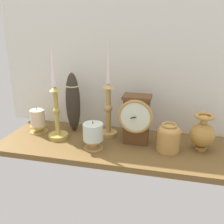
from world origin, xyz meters
TOP-DOWN VIEW (x-y plane):
  - ground_plane at (0.00, 0.00)cm, footprint 100.00×36.00cm
  - back_wall at (0.00, 18.50)cm, footprint 120.00×2.00cm
  - mantel_clock at (8.10, 2.66)cm, footprint 14.47×10.57cm
  - candlestick_tall_left at (-26.23, -0.90)cm, footprint 8.77×8.77cm
  - candlestick_tall_center at (-5.06, 7.03)cm, footprint 7.87×7.87cm
  - brass_vase_bulbous at (34.79, 2.29)cm, footprint 9.88×9.88cm
  - brass_vase_jar at (21.82, -1.38)cm, footprint 9.38×9.38cm
  - pillar_candle_front at (-8.01, -6.57)cm, footprint 8.20×8.20cm
  - pillar_candle_near_clock at (-38.25, 3.39)cm, footprint 8.39×8.39cm
  - tall_ceramic_vase at (-22.49, 8.96)cm, footprint 6.66×6.66cm

SIDE VIEW (x-z plane):
  - ground_plane at x=0.00cm, z-range -2.40..0.00cm
  - pillar_candle_near_clock at x=-38.25cm, z-range -0.53..11.51cm
  - brass_vase_jar at x=21.82cm, z-range 0.19..11.65cm
  - pillar_candle_front at x=-8.01cm, z-range 0.17..12.13cm
  - brass_vase_bulbous at x=34.79cm, z-range -0.48..14.65cm
  - mantel_clock at x=8.10cm, z-range 0.56..21.40cm
  - candlestick_tall_left at x=-26.23cm, z-range -6.77..34.60cm
  - candlestick_tall_center at x=-5.06cm, z-range -7.70..35.69cm
  - tall_ceramic_vase at x=-22.49cm, z-range 0.15..28.07cm
  - back_wall at x=0.00cm, z-range 0.00..65.00cm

